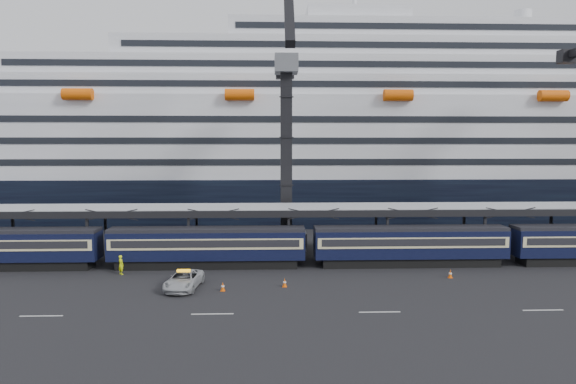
# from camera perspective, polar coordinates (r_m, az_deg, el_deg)

# --- Properties ---
(ground) EXTENTS (260.00, 260.00, 0.00)m
(ground) POSITION_cam_1_polar(r_m,az_deg,el_deg) (46.89, 26.30, -10.12)
(ground) COLOR black
(ground) RESTS_ON ground
(train) EXTENTS (133.05, 3.00, 4.05)m
(train) POSITION_cam_1_polar(r_m,az_deg,el_deg) (53.50, 16.87, -5.49)
(train) COLOR black
(train) RESTS_ON ground
(canopy) EXTENTS (130.00, 6.25, 5.53)m
(canopy) POSITION_cam_1_polar(r_m,az_deg,el_deg) (58.36, 20.01, -1.66)
(canopy) COLOR #999CA1
(canopy) RESTS_ON ground
(cruise_ship) EXTENTS (214.09, 28.84, 34.00)m
(cruise_ship) POSITION_cam_1_polar(r_m,az_deg,el_deg) (88.15, 11.67, 5.45)
(cruise_ship) COLOR black
(cruise_ship) RESTS_ON ground
(crane_dark_near) EXTENTS (4.50, 17.75, 35.08)m
(crane_dark_near) POSITION_cam_1_polar(r_m,az_deg,el_deg) (58.30, -0.19, 5.23)
(crane_dark_near) COLOR #53565C
(crane_dark_near) RESTS_ON ground
(pickup_truck) EXTENTS (3.00, 5.50, 1.46)m
(pickup_truck) POSITION_cam_1_polar(r_m,az_deg,el_deg) (44.34, -11.51, -9.56)
(pickup_truck) COLOR #A3A6AA
(pickup_truck) RESTS_ON ground
(worker) EXTENTS (0.78, 0.76, 1.81)m
(worker) POSITION_cam_1_polar(r_m,az_deg,el_deg) (50.42, -18.07, -7.70)
(worker) COLOR #E6FF0D
(worker) RESTS_ON ground
(traffic_cone_b) EXTENTS (0.38, 0.38, 0.76)m
(traffic_cone_b) POSITION_cam_1_polar(r_m,az_deg,el_deg) (43.25, -7.26, -10.37)
(traffic_cone_b) COLOR #E45507
(traffic_cone_b) RESTS_ON ground
(traffic_cone_c) EXTENTS (0.39, 0.39, 0.77)m
(traffic_cone_c) POSITION_cam_1_polar(r_m,az_deg,el_deg) (44.07, -0.38, -10.01)
(traffic_cone_c) COLOR #E45507
(traffic_cone_c) RESTS_ON ground
(traffic_cone_d) EXTENTS (0.39, 0.39, 0.78)m
(traffic_cone_d) POSITION_cam_1_polar(r_m,az_deg,el_deg) (49.16, 17.59, -8.64)
(traffic_cone_d) COLOR #E45507
(traffic_cone_d) RESTS_ON ground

